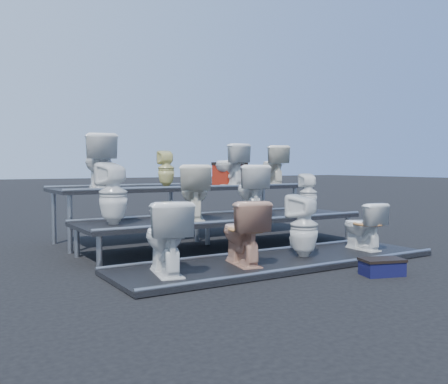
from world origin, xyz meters
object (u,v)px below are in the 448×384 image
toilet_1 (243,232)px  toilet_2 (304,226)px  toilet_6 (251,190)px  toilet_9 (166,169)px  toilet_8 (99,162)px  toilet_3 (363,226)px  toilet_5 (194,192)px  toilet_0 (166,237)px  toilet_7 (308,193)px  toilet_4 (113,193)px  toilet_11 (274,165)px  step_stool (382,268)px  red_crate (230,175)px  toilet_10 (230,165)px

toilet_1 → toilet_2: toilet_2 is taller
toilet_6 → toilet_9: 1.55m
toilet_1 → toilet_8: size_ratio=0.92×
toilet_3 → toilet_2: bearing=4.2°
toilet_5 → toilet_6: (0.95, 0.00, -0.00)m
toilet_0 → toilet_9: bearing=-103.6°
toilet_3 → toilet_6: (-0.96, 1.30, 0.46)m
toilet_0 → toilet_7: (3.10, 1.30, 0.32)m
toilet_3 → toilet_4: bearing=-18.8°
toilet_4 → toilet_9: (1.34, 1.30, 0.30)m
toilet_5 → toilet_6: toilet_5 is taller
toilet_7 → toilet_11: bearing=-79.5°
toilet_0 → toilet_2: (1.90, 0.00, -0.00)m
toilet_6 → step_stool: (0.12, -2.37, -0.76)m
toilet_2 → toilet_7: (1.20, 1.30, 0.32)m
red_crate → toilet_6: bearing=-121.2°
toilet_0 → toilet_3: size_ratio=1.22×
toilet_7 → step_stool: toilet_7 is taller
toilet_2 → step_stool: 1.15m
toilet_11 → toilet_7: bearing=95.0°
toilet_0 → red_crate: red_crate is taller
toilet_1 → toilet_8: 2.87m
toilet_5 → toilet_7: bearing=-155.4°
toilet_10 → toilet_0: bearing=43.4°
toilet_1 → toilet_2: 0.92m
toilet_6 → toilet_8: size_ratio=0.93×
toilet_2 → toilet_1: bearing=-17.9°
toilet_0 → toilet_6: size_ratio=1.04×
toilet_5 → toilet_11: toilet_11 is taller
toilet_1 → red_crate: size_ratio=1.52×
toilet_2 → toilet_4: (-2.03, 1.30, 0.40)m
toilet_2 → toilet_6: 1.36m
toilet_3 → toilet_5: (-1.91, 1.30, 0.46)m
toilet_6 → step_stool: toilet_6 is taller
toilet_4 → toilet_0: bearing=83.3°
toilet_2 → toilet_7: size_ratio=1.27×
toilet_1 → toilet_6: bearing=-117.1°
toilet_6 → toilet_7: toilet_6 is taller
toilet_6 → toilet_11: size_ratio=1.08×
toilet_9 → toilet_11: bearing=-169.9°
toilet_0 → red_crate: 3.84m
toilet_11 → step_stool: bearing=88.3°
toilet_4 → toilet_7: 3.23m
toilet_0 → toilet_8: bearing=-80.8°
toilet_4 → toilet_11: size_ratio=1.12×
toilet_7 → toilet_11: toilet_11 is taller
red_crate → toilet_11: bearing=-24.0°
toilet_8 → toilet_7: bearing=166.5°
toilet_3 → step_stool: (-0.84, -1.07, -0.30)m
toilet_8 → toilet_10: bearing=-170.1°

